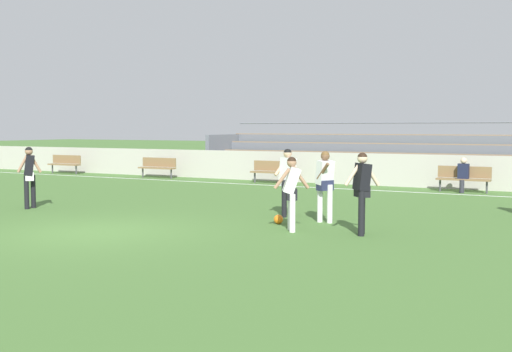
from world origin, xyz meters
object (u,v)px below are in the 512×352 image
(player_dark_challenging, at_px, (362,186))
(spectator_seated, at_px, (463,172))
(bench_centre_sideline, at_px, (158,166))
(player_white_pressing_high, at_px, (288,176))
(player_dark_overlapping, at_px, (29,172))
(bench_near_wall_gap, at_px, (273,170))
(bench_far_right, at_px, (464,177))
(player_white_on_ball, at_px, (325,180))
(soccer_ball, at_px, (278,219))
(bench_near_bin, at_px, (65,163))
(player_white_wide_right, at_px, (292,187))
(bleacher_stand, at_px, (428,157))

(player_dark_challenging, bearing_deg, spectator_seated, 88.40)
(bench_centre_sideline, relative_size, player_white_pressing_high, 1.05)
(player_dark_challenging, relative_size, player_dark_overlapping, 1.01)
(bench_near_wall_gap, bearing_deg, player_white_pressing_high, -61.08)
(bench_far_right, bearing_deg, player_white_pressing_high, -108.72)
(player_white_on_ball, bearing_deg, soccer_ball, -141.12)
(bench_near_bin, distance_m, player_white_pressing_high, 17.90)
(soccer_ball, bearing_deg, player_dark_challenging, -13.56)
(soccer_ball, bearing_deg, player_white_wide_right, -48.07)
(bench_near_bin, xyz_separation_m, soccer_ball, (16.20, -9.49, -0.44))
(player_white_pressing_high, distance_m, player_dark_overlapping, 7.23)
(bleacher_stand, bearing_deg, player_dark_challenging, -82.46)
(soccer_ball, bearing_deg, player_white_pressing_high, 105.77)
(player_dark_overlapping, height_order, soccer_ball, player_dark_overlapping)
(spectator_seated, distance_m, player_white_pressing_high, 8.65)
(bleacher_stand, bearing_deg, soccer_ball, -91.65)
(player_white_wide_right, distance_m, player_dark_overlapping, 8.00)
(bench_centre_sideline, relative_size, bench_far_right, 1.00)
(bench_near_wall_gap, bearing_deg, bench_far_right, 0.00)
(bench_far_right, relative_size, player_white_wide_right, 1.12)
(spectator_seated, xyz_separation_m, player_white_pressing_high, (-2.81, -8.17, 0.32))
(player_white_pressing_high, bearing_deg, player_white_wide_right, -62.38)
(bench_near_bin, height_order, player_dark_challenging, player_dark_challenging)
(bench_far_right, height_order, player_white_wide_right, player_white_wide_right)
(player_dark_challenging, bearing_deg, bleacher_stand, 97.54)
(player_dark_challenging, xyz_separation_m, player_dark_overlapping, (-9.50, -0.20, -0.01))
(bleacher_stand, height_order, bench_far_right, bleacher_stand)
(bleacher_stand, height_order, bench_near_wall_gap, bleacher_stand)
(bleacher_stand, bearing_deg, bench_far_right, -60.47)
(bench_far_right, xyz_separation_m, soccer_ball, (-2.47, -9.49, -0.44))
(bench_far_right, xyz_separation_m, player_dark_challenging, (-0.28, -10.01, 0.49))
(bench_near_wall_gap, relative_size, spectator_seated, 1.49)
(bleacher_stand, bearing_deg, player_dark_overlapping, -118.94)
(bleacher_stand, relative_size, spectator_seated, 16.31)
(bench_near_bin, height_order, player_white_on_ball, player_white_on_ball)
(bench_near_bin, distance_m, player_white_on_ball, 19.20)
(bench_centre_sideline, height_order, spectator_seated, spectator_seated)
(bench_near_wall_gap, xyz_separation_m, soccer_ball, (4.92, -9.49, -0.44))
(player_dark_challenging, bearing_deg, bench_far_right, 88.42)
(bench_near_bin, relative_size, player_white_pressing_high, 1.05)
(bench_near_bin, bearing_deg, soccer_ball, -30.35)
(player_white_on_ball, xyz_separation_m, player_dark_challenging, (1.32, -1.23, 0.02))
(bleacher_stand, xyz_separation_m, bench_near_wall_gap, (-5.30, -3.69, -0.50))
(bench_centre_sideline, height_order, soccer_ball, bench_centre_sideline)
(bench_far_right, height_order, player_white_pressing_high, player_white_pressing_high)
(soccer_ball, bearing_deg, bench_far_right, 75.41)
(player_dark_challenging, bearing_deg, player_dark_overlapping, -178.81)
(player_white_on_ball, height_order, player_dark_overlapping, player_dark_overlapping)
(bench_near_wall_gap, height_order, soccer_ball, bench_near_wall_gap)
(player_white_pressing_high, relative_size, soccer_ball, 7.76)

